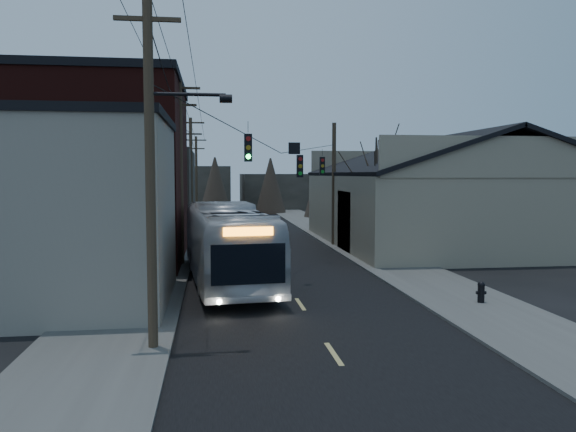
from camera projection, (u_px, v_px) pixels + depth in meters
The scene contains 15 objects.
ground at pixel (351, 381), 13.59m from camera, with size 160.00×160.00×0.00m, color black.
road_surface at pixel (256, 239), 43.24m from camera, with size 9.00×110.00×0.02m, color black.
sidewalk_left at pixel (170, 239), 42.38m from camera, with size 4.00×110.00×0.12m, color #474744.
sidewalk_right at pixel (339, 237), 44.10m from camera, with size 4.00×110.00×0.12m, color #474744.
building_clapboard at pixel (59, 214), 21.03m from camera, with size 8.00×8.00×7.00m, color slate.
building_brick at pixel (93, 174), 31.66m from camera, with size 10.00×12.00×10.00m, color black.
building_left_far at pixel (139, 192), 47.65m from camera, with size 9.00×14.00×7.00m, color #2F2B25.
warehouse at pixel (444, 206), 39.83m from camera, with size 16.16×20.60×7.73m.
building_far_left at pixel (193, 189), 76.81m from camera, with size 10.00×12.00×6.00m, color #2F2B25.
building_far_right at pixel (282, 191), 83.52m from camera, with size 12.00×14.00×5.00m, color #2F2B25.
bare_tree at pixel (376, 197), 33.95m from camera, with size 0.40×0.40×7.20m, color black.
utility_lines at pixel (215, 175), 36.67m from camera, with size 11.24×45.28×10.50m.
bus at pixel (227, 244), 25.77m from camera, with size 3.03×12.97×3.61m, color #B0B5BC.
parked_car at pixel (207, 228), 45.39m from camera, with size 1.33×3.80×1.25m, color #9A9DA1.
fire_hydrant at pixel (481, 291), 21.32m from camera, with size 0.39×0.28×0.81m.
Camera 1 is at (-3.29, -12.93, 5.00)m, focal length 35.00 mm.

